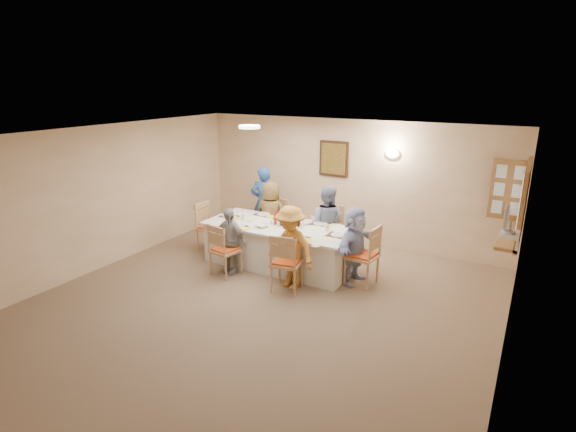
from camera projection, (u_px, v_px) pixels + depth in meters
The scene contains 49 objects.
ground at pixel (253, 311), 6.52m from camera, with size 7.00×7.00×0.00m, color #79634B.
room_walls at pixel (250, 211), 6.08m from camera, with size 7.00×7.00×7.00m.
wall_picture at pixel (334, 159), 9.06m from camera, with size 0.62×0.05×0.72m.
wall_sconce at pixel (392, 154), 8.42m from camera, with size 0.26×0.09×0.18m, color white.
ceiling_light at pixel (249, 127), 7.53m from camera, with size 0.36×0.36×0.05m, color white.
serving_hatch at pixel (524, 202), 6.58m from camera, with size 0.06×1.50×1.15m, color olive.
hatch_sill at pixel (510, 235), 6.79m from camera, with size 0.30×1.50×0.05m, color olive.
shutter_door at pixel (508, 190), 7.34m from camera, with size 0.55×0.04×1.00m, color olive.
fan_shelf at pixel (510, 234), 5.52m from camera, with size 0.22×0.36×0.03m, color white.
desk_fan at pixel (509, 222), 5.49m from camera, with size 0.30×0.30×0.28m, color #A5A5A8, non-canonical shape.
dining_table at pixel (280, 245), 8.04m from camera, with size 2.70×1.14×0.76m, color silver.
chair_back_left at pixel (274, 223), 8.96m from camera, with size 0.46×0.46×0.96m, color tan, non-canonical shape.
chair_back_right at pixel (329, 232), 8.40m from camera, with size 0.47×0.47×0.98m, color tan, non-canonical shape.
chair_front_left at pixel (226, 249), 7.63m from camera, with size 0.45×0.45×0.93m, color tan, non-canonical shape.
chair_front_right at pixel (287, 261), 7.07m from camera, with size 0.46×0.46×0.97m, color tan, non-canonical shape.
chair_left_end at pixel (211, 227), 8.74m from camera, with size 0.46×0.46×0.96m, color tan, non-canonical shape.
chair_right_end at pixel (362, 255), 7.28m from camera, with size 0.49×0.49×1.02m, color tan, non-canonical shape.
diner_back_left at pixel (271, 215), 8.81m from camera, with size 0.71×0.50×1.35m, color brown.
diner_back_right at pixel (326, 223), 8.24m from camera, with size 0.74×0.60×1.42m, color #7D8AAC.
diner_front_left at pixel (229, 241), 7.70m from camera, with size 0.69×0.30×1.16m, color #999999.
diner_front_right at pixel (291, 247), 7.11m from camera, with size 0.96×0.67×1.36m, color gold.
diner_right_end at pixel (355, 245), 7.30m from camera, with size 0.55×1.24×1.29m, color #AAB8E2.
caregiver at pixel (264, 203), 9.39m from camera, with size 0.66×0.58×1.53m, color #2957A7.
placemat_fl at pixel (238, 226), 7.86m from camera, with size 0.33×0.25×0.01m, color #472B19.
plate_fl at pixel (238, 226), 7.86m from camera, with size 0.24×0.24×0.01m, color white.
napkin_fl at pixel (245, 228), 7.74m from camera, with size 0.14×0.14×0.01m, color #EEFA34.
placemat_fr at pixel (298, 238), 7.30m from camera, with size 0.34×0.26×0.01m, color #472B19.
plate_fr at pixel (298, 237), 7.30m from camera, with size 0.22×0.22×0.01m, color white.
napkin_fr at pixel (307, 240), 7.17m from camera, with size 0.15×0.15×0.01m, color #EEFA34.
placemat_bl at pixel (264, 215), 8.57m from camera, with size 0.34×0.26×0.01m, color #472B19.
plate_bl at pixel (264, 214), 8.56m from camera, with size 0.25×0.25×0.02m, color white.
napkin_bl at pixel (270, 216), 8.44m from camera, with size 0.13×0.13×0.01m, color #EEFA34.
placemat_br at pixel (320, 224), 8.00m from camera, with size 0.33×0.25×0.01m, color #472B19.
plate_br at pixel (320, 223), 8.00m from camera, with size 0.25×0.25×0.02m, color white.
napkin_br at pixel (328, 226), 7.87m from camera, with size 0.14×0.14×0.01m, color #EEFA34.
placemat_le at pixel (229, 216), 8.45m from camera, with size 0.34×0.25×0.01m, color #472B19.
plate_le at pixel (229, 216), 8.45m from camera, with size 0.26×0.26×0.02m, color white.
napkin_le at pixel (235, 218), 8.32m from camera, with size 0.15×0.15×0.01m, color #EEFA34.
placemat_re at pixel (338, 235), 7.41m from camera, with size 0.37×0.27×0.01m, color #472B19.
plate_re at pixel (338, 235), 7.41m from camera, with size 0.24×0.24×0.02m, color white.
napkin_re at pixel (347, 238), 7.28m from camera, with size 0.14×0.14×0.01m, color #EEFA34.
teacup_a at pixel (233, 221), 8.02m from camera, with size 0.14×0.14×0.09m, color white.
teacup_b at pixel (314, 219), 8.12m from camera, with size 0.13×0.13×0.09m, color white.
bowl_a at pixel (262, 226), 7.83m from camera, with size 0.28×0.28×0.05m, color white.
bowl_b at pixel (306, 223), 7.99m from camera, with size 0.21×0.21×0.06m, color white.
condiment_ketchup at pixel (276, 217), 7.97m from camera, with size 0.11×0.11×0.26m, color #B02A0F.
condiment_brown at pixel (283, 219), 7.90m from camera, with size 0.13×0.13×0.22m, color #582517.
condiment_malt at pixel (285, 222), 7.86m from camera, with size 0.15×0.15×0.15m, color #582517.
drinking_glass at pixel (274, 220), 8.03m from camera, with size 0.06×0.06×0.10m, color silver.
Camera 1 is at (3.31, -4.84, 3.21)m, focal length 28.00 mm.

